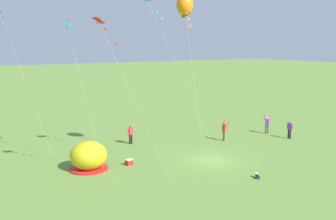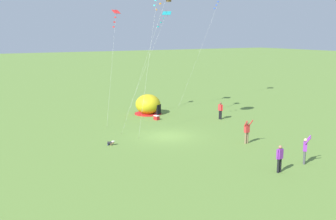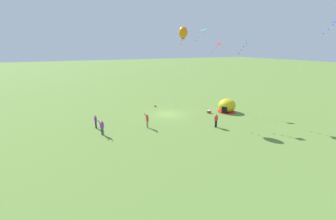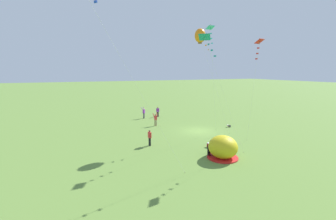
{
  "view_description": "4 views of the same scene",
  "coord_description": "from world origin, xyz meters",
  "px_view_note": "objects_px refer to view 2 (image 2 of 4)",
  "views": [
    {
      "loc": [
        -18.38,
        -23.58,
        9.05
      ],
      "look_at": [
        -1.69,
        3.49,
        3.64
      ],
      "focal_mm": 42.0,
      "sensor_mm": 36.0,
      "label": 1
    },
    {
      "loc": [
        27.34,
        -15.69,
        8.39
      ],
      "look_at": [
        -1.25,
        0.8,
        1.92
      ],
      "focal_mm": 42.0,
      "sensor_mm": 36.0,
      "label": 2
    },
    {
      "loc": [
        14.07,
        29.7,
        9.96
      ],
      "look_at": [
        2.7,
        5.57,
        2.4
      ],
      "focal_mm": 24.0,
      "sensor_mm": 36.0,
      "label": 3
    },
    {
      "loc": [
        -24.82,
        15.03,
        7.87
      ],
      "look_at": [
        0.59,
        4.14,
        3.02
      ],
      "focal_mm": 24.0,
      "sensor_mm": 36.0,
      "label": 4
    }
  ],
  "objects_px": {
    "kite_blue": "(219,1)",
    "kite_red": "(115,17)",
    "toddler_crawling": "(111,143)",
    "person_arms_raised": "(247,131)",
    "cooler_box": "(156,118)",
    "popup_tent": "(148,105)",
    "kite_teal": "(165,17)",
    "person_far_back": "(280,157)",
    "person_center_field": "(220,110)",
    "person_flying_kite": "(305,149)"
  },
  "relations": [
    {
      "from": "toddler_crawling",
      "to": "kite_red",
      "type": "bearing_deg",
      "value": 154.1
    },
    {
      "from": "cooler_box",
      "to": "kite_blue",
      "type": "height_order",
      "value": "kite_blue"
    },
    {
      "from": "person_arms_raised",
      "to": "person_far_back",
      "type": "relative_size",
      "value": 1.1
    },
    {
      "from": "kite_blue",
      "to": "cooler_box",
      "type": "bearing_deg",
      "value": -61.89
    },
    {
      "from": "popup_tent",
      "to": "kite_blue",
      "type": "relative_size",
      "value": 0.22
    },
    {
      "from": "popup_tent",
      "to": "toddler_crawling",
      "type": "relative_size",
      "value": 5.19
    },
    {
      "from": "person_center_field",
      "to": "kite_teal",
      "type": "height_order",
      "value": "kite_teal"
    },
    {
      "from": "person_flying_kite",
      "to": "toddler_crawling",
      "type": "bearing_deg",
      "value": -138.15
    },
    {
      "from": "cooler_box",
      "to": "person_far_back",
      "type": "height_order",
      "value": "person_far_back"
    },
    {
      "from": "cooler_box",
      "to": "kite_blue",
      "type": "xyz_separation_m",
      "value": [
        -6.55,
        12.27,
        12.03
      ]
    },
    {
      "from": "cooler_box",
      "to": "person_center_field",
      "type": "xyz_separation_m",
      "value": [
        2.91,
        5.61,
        0.74
      ]
    },
    {
      "from": "popup_tent",
      "to": "kite_blue",
      "type": "bearing_deg",
      "value": 107.15
    },
    {
      "from": "cooler_box",
      "to": "person_arms_raised",
      "type": "distance_m",
      "value": 11.13
    },
    {
      "from": "toddler_crawling",
      "to": "person_far_back",
      "type": "relative_size",
      "value": 0.31
    },
    {
      "from": "popup_tent",
      "to": "kite_red",
      "type": "bearing_deg",
      "value": -89.85
    },
    {
      "from": "kite_blue",
      "to": "kite_red",
      "type": "bearing_deg",
      "value": -76.55
    },
    {
      "from": "person_flying_kite",
      "to": "kite_blue",
      "type": "relative_size",
      "value": 0.15
    },
    {
      "from": "person_flying_kite",
      "to": "kite_teal",
      "type": "xyz_separation_m",
      "value": [
        -19.82,
        0.78,
        9.09
      ]
    },
    {
      "from": "cooler_box",
      "to": "person_arms_raised",
      "type": "bearing_deg",
      "value": 10.55
    },
    {
      "from": "person_flying_kite",
      "to": "kite_blue",
      "type": "bearing_deg",
      "value": 156.14
    },
    {
      "from": "person_flying_kite",
      "to": "kite_red",
      "type": "bearing_deg",
      "value": -165.75
    },
    {
      "from": "toddler_crawling",
      "to": "person_far_back",
      "type": "xyz_separation_m",
      "value": [
        10.75,
        6.7,
        0.79
      ]
    },
    {
      "from": "popup_tent",
      "to": "cooler_box",
      "type": "xyz_separation_m",
      "value": [
        2.95,
        -0.58,
        -0.78
      ]
    },
    {
      "from": "person_far_back",
      "to": "person_arms_raised",
      "type": "bearing_deg",
      "value": 156.5
    },
    {
      "from": "person_arms_raised",
      "to": "person_center_field",
      "type": "xyz_separation_m",
      "value": [
        -8.0,
        3.58,
        -0.03
      ]
    },
    {
      "from": "person_center_field",
      "to": "person_far_back",
      "type": "height_order",
      "value": "same"
    },
    {
      "from": "cooler_box",
      "to": "toddler_crawling",
      "type": "bearing_deg",
      "value": -49.93
    },
    {
      "from": "popup_tent",
      "to": "person_center_field",
      "type": "height_order",
      "value": "popup_tent"
    },
    {
      "from": "kite_red",
      "to": "kite_blue",
      "type": "bearing_deg",
      "value": 103.45
    },
    {
      "from": "person_center_field",
      "to": "kite_teal",
      "type": "bearing_deg",
      "value": -156.15
    },
    {
      "from": "kite_red",
      "to": "toddler_crawling",
      "type": "bearing_deg",
      "value": -25.9
    },
    {
      "from": "toddler_crawling",
      "to": "kite_blue",
      "type": "relative_size",
      "value": 0.04
    },
    {
      "from": "person_flying_kite",
      "to": "kite_blue",
      "type": "distance_m",
      "value": 27.61
    },
    {
      "from": "person_center_field",
      "to": "person_far_back",
      "type": "xyz_separation_m",
      "value": [
        13.94,
        -6.16,
        0.0
      ]
    },
    {
      "from": "cooler_box",
      "to": "kite_teal",
      "type": "xyz_separation_m",
      "value": [
        -3.32,
        2.86,
        9.87
      ]
    },
    {
      "from": "cooler_box",
      "to": "popup_tent",
      "type": "bearing_deg",
      "value": 168.85
    },
    {
      "from": "person_arms_raised",
      "to": "kite_red",
      "type": "height_order",
      "value": "kite_red"
    },
    {
      "from": "person_center_field",
      "to": "person_far_back",
      "type": "bearing_deg",
      "value": -23.85
    },
    {
      "from": "person_center_field",
      "to": "kite_teal",
      "type": "distance_m",
      "value": 11.39
    },
    {
      "from": "person_center_field",
      "to": "kite_red",
      "type": "bearing_deg",
      "value": -124.6
    },
    {
      "from": "person_center_field",
      "to": "kite_red",
      "type": "relative_size",
      "value": 0.16
    },
    {
      "from": "person_arms_raised",
      "to": "kite_blue",
      "type": "bearing_deg",
      "value": 149.62
    },
    {
      "from": "kite_red",
      "to": "popup_tent",
      "type": "bearing_deg",
      "value": 90.15
    },
    {
      "from": "person_flying_kite",
      "to": "person_far_back",
      "type": "xyz_separation_m",
      "value": [
        0.34,
        -2.63,
        -0.03
      ]
    },
    {
      "from": "person_arms_raised",
      "to": "kite_red",
      "type": "bearing_deg",
      "value": -160.55
    },
    {
      "from": "popup_tent",
      "to": "person_center_field",
      "type": "relative_size",
      "value": 1.63
    },
    {
      "from": "person_arms_raised",
      "to": "kite_teal",
      "type": "xyz_separation_m",
      "value": [
        -14.23,
        0.83,
        9.09
      ]
    },
    {
      "from": "toddler_crawling",
      "to": "person_flying_kite",
      "type": "distance_m",
      "value": 13.99
    },
    {
      "from": "kite_red",
      "to": "cooler_box",
      "type": "bearing_deg",
      "value": 44.22
    },
    {
      "from": "popup_tent",
      "to": "person_far_back",
      "type": "relative_size",
      "value": 1.63
    }
  ]
}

